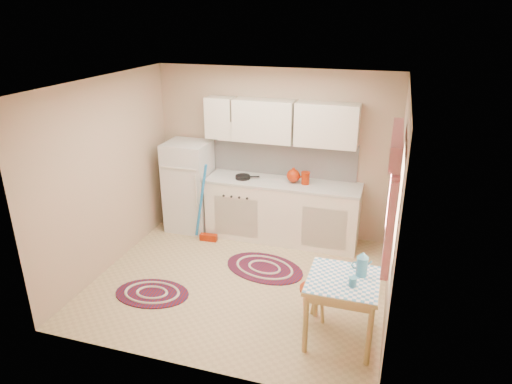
{
  "coord_description": "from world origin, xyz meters",
  "views": [
    {
      "loc": [
        1.67,
        -4.76,
        3.23
      ],
      "look_at": [
        0.14,
        0.25,
        1.15
      ],
      "focal_mm": 32.0,
      "sensor_mm": 36.0,
      "label": 1
    }
  ],
  "objects_px": {
    "fridge": "(189,186)",
    "table": "(341,309)",
    "stool": "(314,304)",
    "base_cabinets": "(282,212)"
  },
  "relations": [
    {
      "from": "fridge",
      "to": "table",
      "type": "height_order",
      "value": "fridge"
    },
    {
      "from": "stool",
      "to": "table",
      "type": "bearing_deg",
      "value": -34.9
    },
    {
      "from": "fridge",
      "to": "stool",
      "type": "xyz_separation_m",
      "value": [
        2.3,
        -1.77,
        -0.49
      ]
    },
    {
      "from": "base_cabinets",
      "to": "table",
      "type": "xyz_separation_m",
      "value": [
        1.14,
        -2.04,
        -0.08
      ]
    },
    {
      "from": "table",
      "to": "stool",
      "type": "distance_m",
      "value": 0.42
    },
    {
      "from": "fridge",
      "to": "stool",
      "type": "distance_m",
      "value": 2.95
    },
    {
      "from": "base_cabinets",
      "to": "stool",
      "type": "distance_m",
      "value": 2.01
    },
    {
      "from": "base_cabinets",
      "to": "stool",
      "type": "bearing_deg",
      "value": -65.76
    },
    {
      "from": "base_cabinets",
      "to": "table",
      "type": "distance_m",
      "value": 2.34
    },
    {
      "from": "table",
      "to": "stool",
      "type": "height_order",
      "value": "table"
    }
  ]
}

